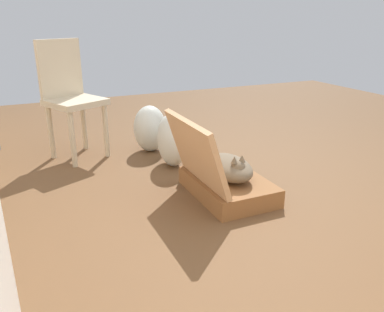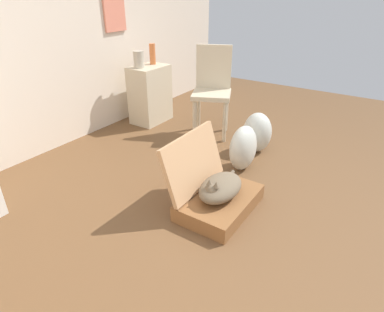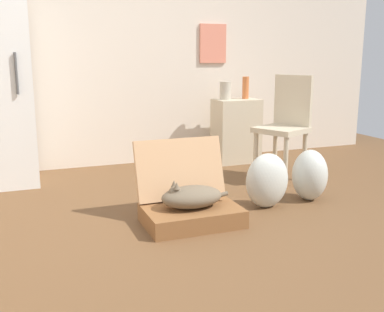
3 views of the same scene
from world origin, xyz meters
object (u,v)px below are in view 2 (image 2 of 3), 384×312
(suitcase_base, at_px, (220,202))
(chair, at_px, (212,88))
(side_table, at_px, (150,94))
(vase_short, at_px, (152,54))
(plastic_bag_white, at_px, (243,148))
(vase_tall, at_px, (139,59))
(cat, at_px, (220,187))
(plastic_bag_clear, at_px, (257,132))

(suitcase_base, bearing_deg, chair, 33.18)
(side_table, height_order, chair, chair)
(vase_short, bearing_deg, side_table, -166.62)
(side_table, bearing_deg, chair, -83.24)
(vase_short, distance_m, chair, 0.91)
(plastic_bag_white, relative_size, vase_tall, 2.24)
(suitcase_base, relative_size, plastic_bag_white, 1.55)
(cat, distance_m, vase_short, 2.23)
(plastic_bag_white, xyz_separation_m, vase_tall, (0.37, 1.57, 0.58))
(cat, bearing_deg, chair, 33.05)
(cat, xyz_separation_m, vase_short, (1.30, 1.70, 0.62))
(vase_tall, bearing_deg, cat, -121.74)
(chair, bearing_deg, side_table, 161.80)
(plastic_bag_white, bearing_deg, side_table, 72.39)
(vase_short, bearing_deg, vase_tall, 178.34)
(plastic_bag_clear, distance_m, chair, 0.75)
(suitcase_base, height_order, plastic_bag_white, plastic_bag_white)
(plastic_bag_white, height_order, side_table, side_table)
(side_table, bearing_deg, plastic_bag_clear, -92.26)
(suitcase_base, relative_size, cat, 1.30)
(vase_short, bearing_deg, suitcase_base, -127.23)
(suitcase_base, distance_m, plastic_bag_white, 0.72)
(suitcase_base, height_order, side_table, side_table)
(suitcase_base, relative_size, plastic_bag_clear, 1.59)
(suitcase_base, height_order, vase_short, vase_short)
(plastic_bag_white, bearing_deg, plastic_bag_clear, 5.94)
(chair, bearing_deg, vase_tall, 169.18)
(plastic_bag_white, relative_size, plastic_bag_clear, 1.03)
(vase_tall, relative_size, chair, 0.19)
(cat, distance_m, vase_tall, 2.10)
(side_table, xyz_separation_m, vase_tall, (-0.12, 0.04, 0.45))
(plastic_bag_clear, relative_size, chair, 0.42)
(side_table, distance_m, chair, 0.87)
(suitcase_base, distance_m, side_table, 2.06)
(plastic_bag_white, height_order, vase_short, vase_short)
(cat, bearing_deg, suitcase_base, -4.13)
(chair, bearing_deg, cat, -81.91)
(cat, relative_size, chair, 0.52)
(side_table, bearing_deg, suitcase_base, -125.02)
(suitcase_base, bearing_deg, plastic_bag_white, 11.64)
(cat, height_order, vase_short, vase_short)
(chair, bearing_deg, plastic_bag_white, -65.27)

